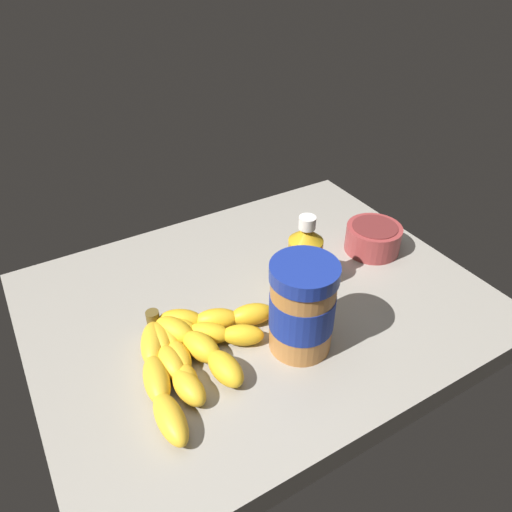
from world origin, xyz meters
TOP-DOWN VIEW (x-y plane):
  - ground_plane at (0.00, 0.00)cm, footprint 71.17×56.11cm
  - banana_bunch at (14.86, 6.00)cm, footprint 23.04×22.52cm
  - peanut_butter_jar at (-0.16, 11.73)cm, footprint 9.39×9.39cm
  - honey_bottle at (-8.14, 0.95)cm, footprint 5.57×5.57cm
  - small_bowl at (-25.28, -1.29)cm, footprint 10.05×10.05cm

SIDE VIEW (x-z plane):
  - ground_plane at x=0.00cm, z-range -4.28..0.00cm
  - banana_bunch at x=14.86cm, z-range -0.15..3.49cm
  - small_bowl at x=-25.28cm, z-range 0.07..5.19cm
  - honey_bottle at x=-8.14cm, z-range -0.73..12.78cm
  - peanut_butter_jar at x=-0.16cm, z-range -0.07..14.31cm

